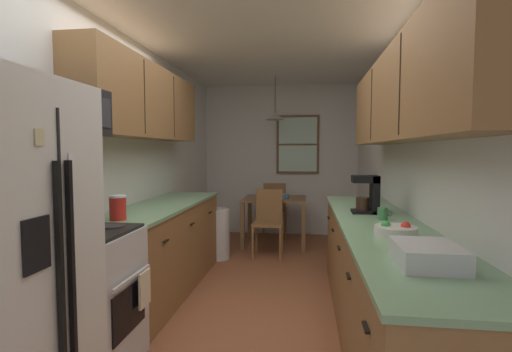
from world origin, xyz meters
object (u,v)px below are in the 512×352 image
object	(u,v)px
trash_bin	(219,234)
coffee_maker	(369,193)
microwave_over_range	(60,110)
dish_rack	(427,255)
stove_range	(83,299)
dining_chair_near	(268,219)
mug_by_coffeemaker	(383,214)
fruit_bowl	(396,230)
dining_chair_far	(275,206)
dining_table	(275,205)
table_serving_bowl	(282,196)
storage_canister	(118,208)

from	to	relation	value
trash_bin	coffee_maker	distance (m)	2.37
microwave_over_range	dish_rack	size ratio (longest dim) A/B	1.76
stove_range	dining_chair_near	distance (m)	3.01
mug_by_coffeemaker	fruit_bowl	world-z (taller)	same
dining_chair_far	coffee_maker	distance (m)	3.19
dining_table	coffee_maker	distance (m)	2.61
stove_range	table_serving_bowl	size ratio (longest dim) A/B	5.57
dining_chair_far	coffee_maker	size ratio (longest dim) A/B	2.79
table_serving_bowl	dining_chair_far	bearing A→B (deg)	104.63
dish_rack	table_serving_bowl	distance (m)	3.92
dining_chair_far	dish_rack	distance (m)	4.60
microwave_over_range	stove_range	bearing A→B (deg)	-0.03
fruit_bowl	table_serving_bowl	xyz separation A→B (m)	(-0.91, 3.19, -0.18)
mug_by_coffeemaker	table_serving_bowl	distance (m)	2.80
dining_table	trash_bin	xyz separation A→B (m)	(-0.67, -0.86, -0.27)
storage_canister	coffee_maker	xyz separation A→B (m)	(1.97, 0.59, 0.07)
storage_canister	dining_chair_near	bearing A→B (deg)	68.48
dining_chair_near	storage_canister	world-z (taller)	storage_canister
dining_table	table_serving_bowl	xyz separation A→B (m)	(0.12, -0.05, 0.15)
mug_by_coffeemaker	dining_chair_far	bearing A→B (deg)	108.74
stove_range	dining_table	distance (m)	3.59
storage_canister	fruit_bowl	distance (m)	2.02
fruit_bowl	dining_table	bearing A→B (deg)	107.60
dining_chair_near	dining_chair_far	xyz separation A→B (m)	(-0.01, 1.18, 0.00)
microwave_over_range	dining_table	world-z (taller)	microwave_over_range
trash_bin	fruit_bowl	bearing A→B (deg)	-54.53
fruit_bowl	table_serving_bowl	size ratio (longest dim) A/B	1.32
microwave_over_range	trash_bin	xyz separation A→B (m)	(0.41, 2.59, -1.36)
stove_range	dining_chair_far	world-z (taller)	stove_range
dining_chair_near	storage_canister	distance (m)	2.59
table_serving_bowl	mug_by_coffeemaker	bearing A→B (deg)	-70.28
stove_range	storage_canister	size ratio (longest dim) A/B	5.77
fruit_bowl	dish_rack	bearing A→B (deg)	-89.88
dining_chair_far	fruit_bowl	size ratio (longest dim) A/B	3.46
microwave_over_range	dish_rack	bearing A→B (deg)	-10.91
trash_bin	storage_canister	distance (m)	2.22
microwave_over_range	table_serving_bowl	bearing A→B (deg)	70.61
dining_chair_far	trash_bin	distance (m)	1.58
dining_table	trash_bin	size ratio (longest dim) A/B	1.40
dining_chair_far	dining_table	bearing A→B (deg)	-85.28
trash_bin	dish_rack	distance (m)	3.50
trash_bin	mug_by_coffeemaker	xyz separation A→B (m)	(1.73, -1.82, 0.61)
dining_table	fruit_bowl	xyz separation A→B (m)	(1.03, -3.24, 0.33)
fruit_bowl	table_serving_bowl	distance (m)	3.32
microwave_over_range	table_serving_bowl	xyz separation A→B (m)	(1.20, 3.40, -0.94)
dining_chair_far	table_serving_bowl	distance (m)	0.71
stove_range	dining_chair_near	world-z (taller)	stove_range
stove_range	trash_bin	distance (m)	2.62
dining_chair_near	coffee_maker	distance (m)	2.14
mug_by_coffeemaker	coffee_maker	bearing A→B (deg)	100.81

